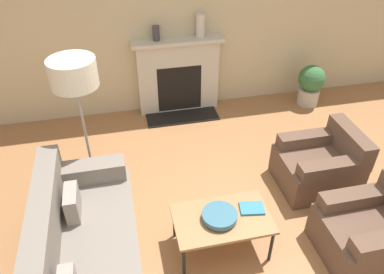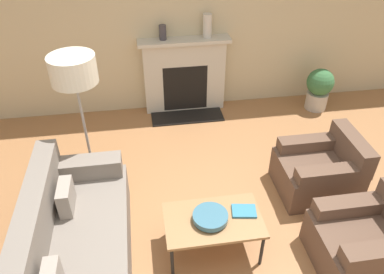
{
  "view_description": "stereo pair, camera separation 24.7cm",
  "coord_description": "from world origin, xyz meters",
  "px_view_note": "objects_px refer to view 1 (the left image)",
  "views": [
    {
      "loc": [
        -0.89,
        -2.26,
        3.15
      ],
      "look_at": [
        -0.08,
        1.38,
        0.45
      ],
      "focal_mm": 35.0,
      "sensor_mm": 36.0,
      "label": 1
    },
    {
      "loc": [
        -0.65,
        -2.31,
        3.15
      ],
      "look_at": [
        -0.08,
        1.38,
        0.45
      ],
      "focal_mm": 35.0,
      "sensor_mm": 36.0,
      "label": 2
    }
  ],
  "objects_px": {
    "fireplace": "(178,77)",
    "armchair_near": "(372,232)",
    "floor_lamp": "(75,81)",
    "mantel_vase_left": "(156,33)",
    "coffee_table": "(222,220)",
    "potted_plant": "(311,84)",
    "armchair_far": "(320,165)",
    "mantel_vase_center_left": "(200,25)",
    "couch": "(84,260)",
    "bowl": "(220,216)",
    "book": "(252,208)"
  },
  "relations": [
    {
      "from": "couch",
      "to": "armchair_far",
      "type": "xyz_separation_m",
      "value": [
        2.71,
        0.79,
        -0.04
      ]
    },
    {
      "from": "fireplace",
      "to": "book",
      "type": "height_order",
      "value": "fireplace"
    },
    {
      "from": "floor_lamp",
      "to": "coffee_table",
      "type": "bearing_deg",
      "value": -45.14
    },
    {
      "from": "armchair_near",
      "to": "coffee_table",
      "type": "height_order",
      "value": "armchair_near"
    },
    {
      "from": "couch",
      "to": "armchair_far",
      "type": "height_order",
      "value": "couch"
    },
    {
      "from": "mantel_vase_left",
      "to": "mantel_vase_center_left",
      "type": "bearing_deg",
      "value": 0.0
    },
    {
      "from": "coffee_table",
      "to": "bowl",
      "type": "relative_size",
      "value": 2.78
    },
    {
      "from": "bowl",
      "to": "fireplace",
      "type": "bearing_deg",
      "value": 87.2
    },
    {
      "from": "bowl",
      "to": "book",
      "type": "height_order",
      "value": "bowl"
    },
    {
      "from": "couch",
      "to": "bowl",
      "type": "distance_m",
      "value": 1.28
    },
    {
      "from": "armchair_far",
      "to": "mantel_vase_center_left",
      "type": "height_order",
      "value": "mantel_vase_center_left"
    },
    {
      "from": "fireplace",
      "to": "armchair_near",
      "type": "height_order",
      "value": "fireplace"
    },
    {
      "from": "floor_lamp",
      "to": "potted_plant",
      "type": "xyz_separation_m",
      "value": [
        3.4,
        1.2,
        -1.04
      ]
    },
    {
      "from": "bowl",
      "to": "mantel_vase_center_left",
      "type": "xyz_separation_m",
      "value": [
        0.47,
        2.77,
        0.84
      ]
    },
    {
      "from": "coffee_table",
      "to": "book",
      "type": "bearing_deg",
      "value": 7.9
    },
    {
      "from": "potted_plant",
      "to": "armchair_far",
      "type": "bearing_deg",
      "value": -113.33
    },
    {
      "from": "coffee_table",
      "to": "potted_plant",
      "type": "distance_m",
      "value": 3.27
    },
    {
      "from": "armchair_near",
      "to": "mantel_vase_left",
      "type": "height_order",
      "value": "mantel_vase_left"
    },
    {
      "from": "couch",
      "to": "armchair_near",
      "type": "xyz_separation_m",
      "value": [
        2.71,
        -0.24,
        -0.04
      ]
    },
    {
      "from": "armchair_near",
      "to": "book",
      "type": "xyz_separation_m",
      "value": [
        -1.1,
        0.4,
        0.17
      ]
    },
    {
      "from": "mantel_vase_left",
      "to": "mantel_vase_center_left",
      "type": "relative_size",
      "value": 0.62
    },
    {
      "from": "armchair_far",
      "to": "potted_plant",
      "type": "xyz_separation_m",
      "value": [
        0.76,
        1.77,
        0.08
      ]
    },
    {
      "from": "fireplace",
      "to": "couch",
      "type": "distance_m",
      "value": 3.19
    },
    {
      "from": "couch",
      "to": "armchair_far",
      "type": "bearing_deg",
      "value": -73.84
    },
    {
      "from": "coffee_table",
      "to": "armchair_far",
      "type": "bearing_deg",
      "value": 25.34
    },
    {
      "from": "armchair_near",
      "to": "book",
      "type": "distance_m",
      "value": 1.18
    },
    {
      "from": "couch",
      "to": "mantel_vase_center_left",
      "type": "bearing_deg",
      "value": -31.17
    },
    {
      "from": "couch",
      "to": "mantel_vase_left",
      "type": "xyz_separation_m",
      "value": [
        1.1,
        2.87,
        0.93
      ]
    },
    {
      "from": "couch",
      "to": "floor_lamp",
      "type": "distance_m",
      "value": 1.73
    },
    {
      "from": "bowl",
      "to": "armchair_far",
      "type": "bearing_deg",
      "value": 25.13
    },
    {
      "from": "mantel_vase_left",
      "to": "mantel_vase_center_left",
      "type": "distance_m",
      "value": 0.64
    },
    {
      "from": "armchair_far",
      "to": "book",
      "type": "xyz_separation_m",
      "value": [
        -1.1,
        -0.62,
        0.17
      ]
    },
    {
      "from": "armchair_near",
      "to": "potted_plant",
      "type": "relative_size",
      "value": 1.31
    },
    {
      "from": "potted_plant",
      "to": "fireplace",
      "type": "bearing_deg",
      "value": 171.63
    },
    {
      "from": "bowl",
      "to": "mantel_vase_left",
      "type": "xyz_separation_m",
      "value": [
        -0.16,
        2.77,
        0.78
      ]
    },
    {
      "from": "potted_plant",
      "to": "armchair_near",
      "type": "bearing_deg",
      "value": -105.29
    },
    {
      "from": "floor_lamp",
      "to": "mantel_vase_left",
      "type": "bearing_deg",
      "value": 55.85
    },
    {
      "from": "bowl",
      "to": "mantel_vase_center_left",
      "type": "distance_m",
      "value": 2.93
    },
    {
      "from": "armchair_far",
      "to": "potted_plant",
      "type": "height_order",
      "value": "armchair_far"
    },
    {
      "from": "couch",
      "to": "armchair_far",
      "type": "relative_size",
      "value": 2.38
    },
    {
      "from": "book",
      "to": "mantel_vase_center_left",
      "type": "relative_size",
      "value": 0.77
    },
    {
      "from": "mantel_vase_center_left",
      "to": "bowl",
      "type": "bearing_deg",
      "value": -99.67
    },
    {
      "from": "fireplace",
      "to": "armchair_near",
      "type": "relative_size",
      "value": 1.54
    },
    {
      "from": "coffee_table",
      "to": "mantel_vase_center_left",
      "type": "bearing_deg",
      "value": 80.94
    },
    {
      "from": "coffee_table",
      "to": "mantel_vase_left",
      "type": "relative_size",
      "value": 4.48
    },
    {
      "from": "armchair_near",
      "to": "floor_lamp",
      "type": "bearing_deg",
      "value": -121.08
    },
    {
      "from": "coffee_table",
      "to": "mantel_vase_left",
      "type": "distance_m",
      "value": 2.89
    },
    {
      "from": "fireplace",
      "to": "book",
      "type": "bearing_deg",
      "value": -85.59
    },
    {
      "from": "armchair_far",
      "to": "mantel_vase_left",
      "type": "xyz_separation_m",
      "value": [
        -1.61,
        2.09,
        0.98
      ]
    },
    {
      "from": "mantel_vase_left",
      "to": "floor_lamp",
      "type": "bearing_deg",
      "value": -124.15
    }
  ]
}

